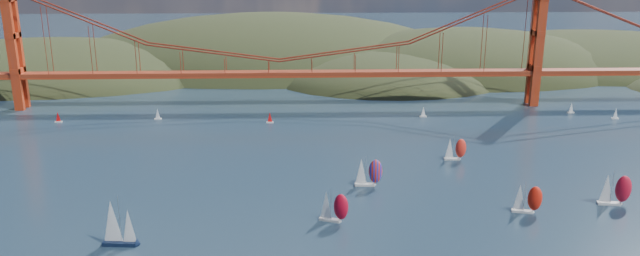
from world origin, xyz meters
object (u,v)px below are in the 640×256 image
object	(u,v)px
racer_3	(455,149)
racer_0	(333,206)
sloop_navy	(117,224)
racer_rwb	(368,172)
racer_1	(527,198)
racer_2	(615,189)

from	to	relation	value
racer_3	racer_0	bearing A→B (deg)	-129.97
racer_0	racer_3	bearing A→B (deg)	69.25
sloop_navy	racer_0	bearing A→B (deg)	16.77
racer_3	racer_rwb	size ratio (longest dim) A/B	0.88
racer_0	racer_rwb	bearing A→B (deg)	86.45
racer_3	racer_1	bearing A→B (deg)	-75.85
racer_2	racer_3	xyz separation A→B (m)	(-36.93, 41.14, -0.78)
racer_2	racer_3	size ratio (longest dim) A/B	1.19
racer_3	racer_rwb	bearing A→B (deg)	-141.99
racer_3	racer_2	bearing A→B (deg)	-45.51
racer_0	racer_1	xyz separation A→B (m)	(55.18, 4.06, -0.11)
racer_2	racer_1	bearing A→B (deg)	-161.78
sloop_navy	racer_2	bearing A→B (deg)	12.85
sloop_navy	racer_rwb	size ratio (longest dim) A/B	1.36
racer_0	racer_1	size ratio (longest dim) A/B	1.03
sloop_navy	racer_1	size ratio (longest dim) A/B	1.46
racer_2	racer_rwb	bearing A→B (deg)	174.66
racer_0	racer_2	world-z (taller)	racer_2
sloop_navy	racer_0	distance (m)	56.60
racer_0	racer_1	world-z (taller)	racer_0
racer_0	racer_2	size ratio (longest dim) A/B	0.91
racer_2	racer_rwb	world-z (taller)	racer_2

